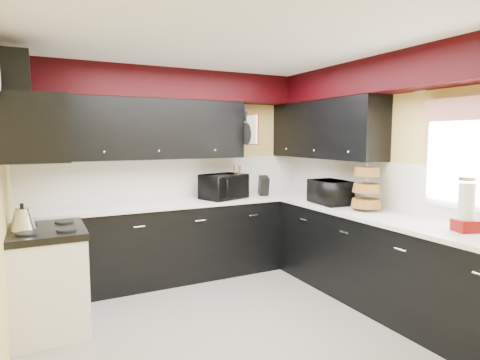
# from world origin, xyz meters

# --- Properties ---
(ground) EXTENTS (3.60, 3.60, 0.00)m
(ground) POSITION_xyz_m (0.00, 0.00, 0.00)
(ground) COLOR gray
(ground) RESTS_ON ground
(wall_back) EXTENTS (3.60, 0.06, 2.50)m
(wall_back) POSITION_xyz_m (0.00, 1.80, 1.25)
(wall_back) COLOR #E0C666
(wall_back) RESTS_ON ground
(wall_right) EXTENTS (0.06, 3.60, 2.50)m
(wall_right) POSITION_xyz_m (1.80, 0.00, 1.25)
(wall_right) COLOR #E0C666
(wall_right) RESTS_ON ground
(ceiling) EXTENTS (3.60, 3.60, 0.06)m
(ceiling) POSITION_xyz_m (0.00, 0.00, 2.50)
(ceiling) COLOR white
(ceiling) RESTS_ON wall_back
(cab_back) EXTENTS (3.60, 0.60, 0.90)m
(cab_back) POSITION_xyz_m (0.00, 1.50, 0.45)
(cab_back) COLOR black
(cab_back) RESTS_ON ground
(cab_right) EXTENTS (0.60, 3.00, 0.90)m
(cab_right) POSITION_xyz_m (1.50, -0.30, 0.45)
(cab_right) COLOR black
(cab_right) RESTS_ON ground
(counter_back) EXTENTS (3.62, 0.64, 0.04)m
(counter_back) POSITION_xyz_m (0.00, 1.50, 0.92)
(counter_back) COLOR white
(counter_back) RESTS_ON cab_back
(counter_right) EXTENTS (0.64, 3.02, 0.04)m
(counter_right) POSITION_xyz_m (1.50, -0.30, 0.92)
(counter_right) COLOR white
(counter_right) RESTS_ON cab_right
(splash_back) EXTENTS (3.60, 0.02, 0.50)m
(splash_back) POSITION_xyz_m (0.00, 1.79, 1.19)
(splash_back) COLOR white
(splash_back) RESTS_ON counter_back
(splash_right) EXTENTS (0.02, 3.60, 0.50)m
(splash_right) POSITION_xyz_m (1.79, 0.00, 1.19)
(splash_right) COLOR white
(splash_right) RESTS_ON counter_right
(upper_back) EXTENTS (2.60, 0.35, 0.70)m
(upper_back) POSITION_xyz_m (-0.50, 1.62, 1.80)
(upper_back) COLOR black
(upper_back) RESTS_ON wall_back
(upper_right) EXTENTS (0.35, 1.80, 0.70)m
(upper_right) POSITION_xyz_m (1.62, 0.90, 1.80)
(upper_right) COLOR black
(upper_right) RESTS_ON wall_right
(soffit_back) EXTENTS (3.60, 0.36, 0.35)m
(soffit_back) POSITION_xyz_m (0.00, 1.62, 2.33)
(soffit_back) COLOR black
(soffit_back) RESTS_ON wall_back
(soffit_right) EXTENTS (0.36, 3.24, 0.35)m
(soffit_right) POSITION_xyz_m (1.62, -0.18, 2.33)
(soffit_right) COLOR black
(soffit_right) RESTS_ON wall_right
(stove) EXTENTS (0.60, 0.75, 0.86)m
(stove) POSITION_xyz_m (-1.50, 0.75, 0.43)
(stove) COLOR white
(stove) RESTS_ON ground
(cooktop) EXTENTS (0.62, 0.77, 0.06)m
(cooktop) POSITION_xyz_m (-1.50, 0.75, 0.89)
(cooktop) COLOR black
(cooktop) RESTS_ON stove
(hood) EXTENTS (0.50, 0.78, 0.55)m
(hood) POSITION_xyz_m (-1.55, 0.75, 1.78)
(hood) COLOR black
(hood) RESTS_ON wall_left
(hood_duct) EXTENTS (0.24, 0.40, 0.40)m
(hood_duct) POSITION_xyz_m (-1.68, 0.75, 2.20)
(hood_duct) COLOR black
(hood_duct) RESTS_ON wall_left
(window) EXTENTS (0.03, 0.86, 0.96)m
(window) POSITION_xyz_m (1.79, -0.90, 1.55)
(window) COLOR white
(window) RESTS_ON wall_right
(valance) EXTENTS (0.04, 0.88, 0.20)m
(valance) POSITION_xyz_m (1.73, -0.90, 1.95)
(valance) COLOR red
(valance) RESTS_ON wall_right
(pan_top) EXTENTS (0.03, 0.22, 0.40)m
(pan_top) POSITION_xyz_m (0.82, 1.55, 2.00)
(pan_top) COLOR black
(pan_top) RESTS_ON upper_back
(pan_mid) EXTENTS (0.03, 0.28, 0.46)m
(pan_mid) POSITION_xyz_m (0.82, 1.42, 1.75)
(pan_mid) COLOR black
(pan_mid) RESTS_ON upper_back
(pan_low) EXTENTS (0.03, 0.24, 0.42)m
(pan_low) POSITION_xyz_m (0.82, 1.68, 1.72)
(pan_low) COLOR black
(pan_low) RESTS_ON upper_back
(cut_board) EXTENTS (0.03, 0.26, 0.35)m
(cut_board) POSITION_xyz_m (0.83, 1.30, 1.80)
(cut_board) COLOR white
(cut_board) RESTS_ON upper_back
(baskets) EXTENTS (0.27, 0.27, 0.50)m
(baskets) POSITION_xyz_m (1.52, 0.05, 1.18)
(baskets) COLOR brown
(baskets) RESTS_ON upper_right
(deco_plate) EXTENTS (0.03, 0.24, 0.24)m
(deco_plate) POSITION_xyz_m (1.77, -0.35, 2.25)
(deco_plate) COLOR white
(deco_plate) RESTS_ON wall_right
(toaster_oven) EXTENTS (0.65, 0.59, 0.31)m
(toaster_oven) POSITION_xyz_m (0.53, 1.46, 1.09)
(toaster_oven) COLOR black
(toaster_oven) RESTS_ON counter_back
(microwave) EXTENTS (0.38, 0.52, 0.27)m
(microwave) POSITION_xyz_m (1.46, 0.55, 1.08)
(microwave) COLOR black
(microwave) RESTS_ON counter_right
(utensil_crock) EXTENTS (0.17, 0.17, 0.18)m
(utensil_crock) POSITION_xyz_m (0.71, 1.48, 1.03)
(utensil_crock) COLOR silver
(utensil_crock) RESTS_ON counter_back
(knife_block) EXTENTS (0.16, 0.19, 0.25)m
(knife_block) POSITION_xyz_m (1.10, 1.47, 1.07)
(knife_block) COLOR black
(knife_block) RESTS_ON counter_back
(kettle) EXTENTS (0.21, 0.21, 0.18)m
(kettle) POSITION_xyz_m (-1.68, 0.78, 1.01)
(kettle) COLOR #B6B5BA
(kettle) RESTS_ON cooktop
(dispenser_a) EXTENTS (0.20, 0.20, 0.44)m
(dispenser_a) POSITION_xyz_m (1.55, -1.03, 1.16)
(dispenser_a) COLOR #6E0F00
(dispenser_a) RESTS_ON counter_right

